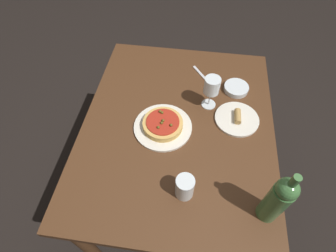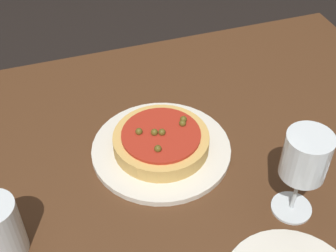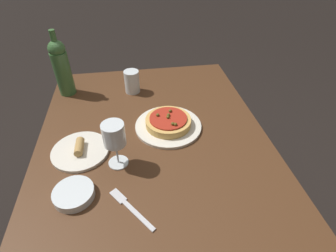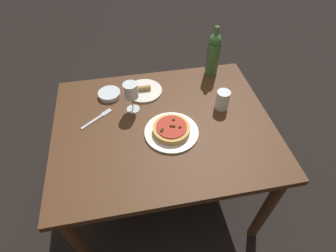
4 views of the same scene
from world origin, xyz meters
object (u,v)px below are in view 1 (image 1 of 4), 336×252
(wine_bottle, at_px, (278,199))
(water_cup, at_px, (185,187))
(dining_table, at_px, (177,136))
(wine_glass, at_px, (212,87))
(side_bowl, at_px, (236,88))
(fork, at_px, (205,78))
(side_plate, at_px, (237,119))
(dinner_plate, at_px, (163,127))
(pizza, at_px, (163,124))

(wine_bottle, height_order, water_cup, wine_bottle)
(water_cup, bearing_deg, dining_table, 10.71)
(dining_table, bearing_deg, wine_glass, -43.61)
(side_bowl, bearing_deg, dining_table, 134.15)
(fork, bearing_deg, side_plate, -4.22)
(dinner_plate, distance_m, fork, 0.41)
(pizza, relative_size, fork, 1.12)
(dining_table, relative_size, side_bowl, 8.91)
(wine_bottle, xyz_separation_m, side_bowl, (0.65, 0.11, -0.13))
(wine_bottle, height_order, side_bowl, wine_bottle)
(fork, bearing_deg, pizza, -62.77)
(water_cup, bearing_deg, fork, -3.76)
(pizza, xyz_separation_m, side_bowl, (0.30, -0.35, -0.02))
(dinner_plate, distance_m, water_cup, 0.34)
(side_plate, bearing_deg, fork, 32.59)
(pizza, distance_m, side_bowl, 0.46)
(dinner_plate, height_order, water_cup, water_cup)
(pizza, xyz_separation_m, water_cup, (-0.31, -0.13, 0.03))
(fork, bearing_deg, water_cup, -40.57)
(side_plate, bearing_deg, side_bowl, 0.49)
(dinner_plate, relative_size, pizza, 1.46)
(side_bowl, xyz_separation_m, fork, (0.07, 0.17, -0.01))
(side_bowl, relative_size, side_plate, 0.60)
(pizza, relative_size, side_bowl, 1.47)
(side_bowl, bearing_deg, dinner_plate, 130.79)
(dining_table, distance_m, side_bowl, 0.40)
(wine_glass, distance_m, fork, 0.23)
(dinner_plate, relative_size, side_bowl, 2.15)
(wine_glass, xyz_separation_m, water_cup, (-0.48, 0.07, -0.07))
(dining_table, height_order, wine_glass, wine_glass)
(side_bowl, distance_m, side_plate, 0.20)
(dinner_plate, bearing_deg, side_plate, -74.44)
(wine_glass, bearing_deg, dining_table, 136.39)
(wine_glass, bearing_deg, pizza, 130.14)
(wine_bottle, distance_m, side_plate, 0.47)
(pizza, bearing_deg, side_bowl, -49.22)
(pizza, bearing_deg, dinner_plate, -168.81)
(dining_table, distance_m, water_cup, 0.38)
(dining_table, bearing_deg, dinner_plate, 113.22)
(wine_bottle, distance_m, side_bowl, 0.67)
(wine_bottle, distance_m, water_cup, 0.33)
(pizza, bearing_deg, wine_glass, -49.86)
(wine_glass, xyz_separation_m, wine_bottle, (-0.52, -0.24, 0.01))
(dinner_plate, bearing_deg, dining_table, -66.78)
(dinner_plate, xyz_separation_m, wine_bottle, (-0.35, -0.45, 0.14))
(side_bowl, relative_size, fork, 0.76)
(water_cup, height_order, side_plate, water_cup)
(dinner_plate, relative_size, fork, 1.64)
(water_cup, height_order, fork, water_cup)
(pizza, relative_size, wine_bottle, 0.60)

